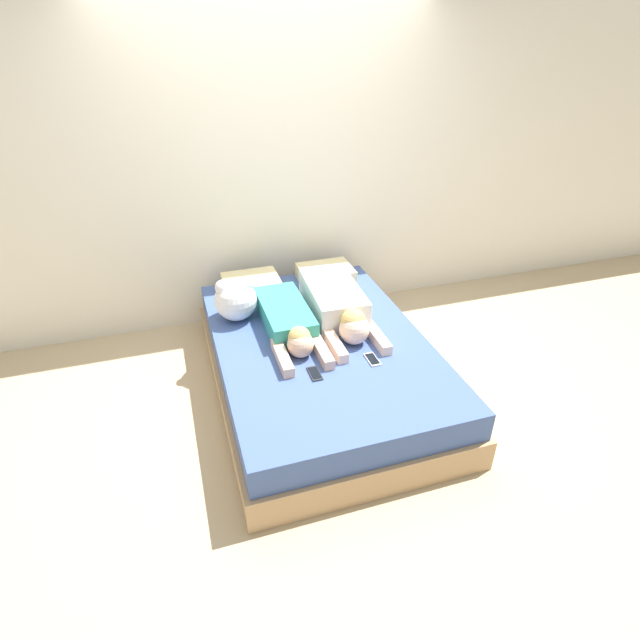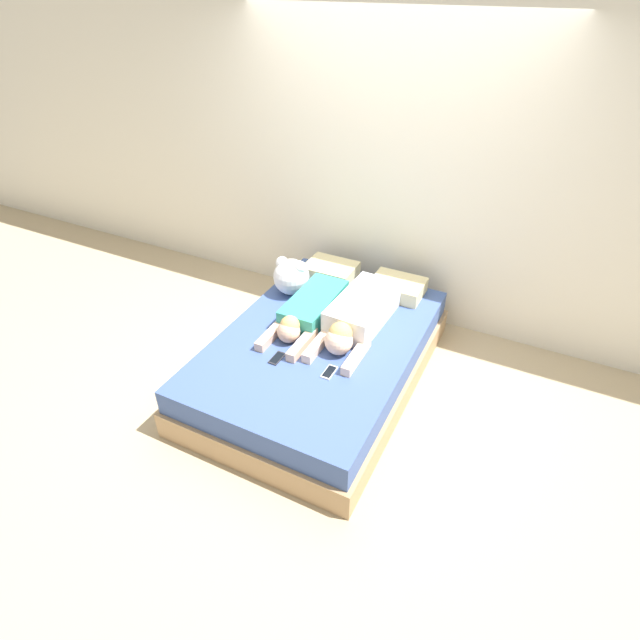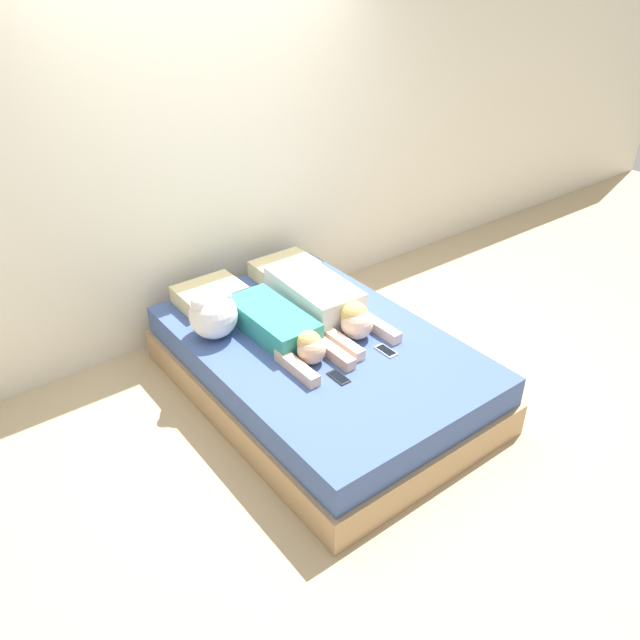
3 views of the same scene
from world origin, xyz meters
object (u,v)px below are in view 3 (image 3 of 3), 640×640
Objects in this scene: plush_toy at (213,314)px; person_right at (324,301)px; bed at (320,367)px; person_left at (282,329)px; cell_phone_left at (339,377)px; cell_phone_right at (386,351)px; pillow_head_right at (285,269)px; pillow_head_left at (210,295)px.

person_right is at bearing -17.40° from plush_toy.
bed is 2.21× the size of person_left.
person_right reaches higher than cell_phone_left.
cell_phone_right is at bearing -49.10° from person_left.
plush_toy reaches higher than person_right.
person_left is 0.40m from person_right.
cell_phone_left is (-0.47, -1.22, -0.06)m from pillow_head_right.
person_left is at bearing -168.33° from person_right.
person_left is at bearing 140.91° from bed.
bed is 0.94m from pillow_head_right.
pillow_head_right is 1.31m from cell_phone_left.
plush_toy is at bearing -114.93° from pillow_head_left.
plush_toy is at bearing -154.25° from pillow_head_right.
person_right is (0.52, -0.61, 0.05)m from pillow_head_left.
bed is 4.87× the size of pillow_head_left.
plush_toy is (-0.34, 0.83, 0.16)m from cell_phone_left.
cell_phone_right is at bearing -54.63° from bed.
pillow_head_left is 3.01× the size of cell_phone_left.
person_left reaches higher than pillow_head_left.
bed is 14.63× the size of cell_phone_right.
pillow_head_left is 1.32m from cell_phone_right.
plush_toy is at bearing 112.54° from cell_phone_left.
pillow_head_left is at bearing 65.07° from plush_toy.
person_right reaches higher than bed.
person_right is at bearing 11.67° from person_left.
bed is 0.94m from pillow_head_left.
plush_toy is at bearing 137.92° from bed.
person_right reaches higher than cell_phone_right.
pillow_head_left is at bearing 110.55° from bed.
bed is at bearing -39.09° from person_left.
pillow_head_left reaches higher than bed.
cell_phone_left is (0.03, -0.53, -0.08)m from person_left.
cell_phone_left is 0.45× the size of plush_toy.
plush_toy reaches higher than pillow_head_left.
bed is 0.77m from plush_toy.
pillow_head_right is at bearing 54.31° from person_left.
pillow_head_left is 0.63m from pillow_head_right.
plush_toy is (-0.71, 0.22, 0.05)m from person_right.
person_left is 0.44m from plush_toy.
bed is at bearing -42.08° from plush_toy.
pillow_head_right is 0.85m from person_left.
person_left is at bearing 93.06° from cell_phone_left.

